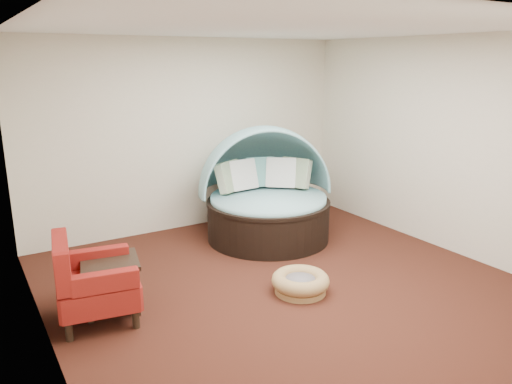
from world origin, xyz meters
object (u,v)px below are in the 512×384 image
canopy_daybed (266,187)px  red_armchair (91,282)px  pet_basket (300,282)px  side_table (111,278)px

canopy_daybed → red_armchair: bearing=-139.7°
canopy_daybed → red_armchair: (-2.75, -1.16, -0.33)m
pet_basket → red_armchair: size_ratio=0.76×
pet_basket → red_armchair: (-2.09, 0.56, 0.29)m
pet_basket → side_table: side_table is taller
side_table → canopy_daybed: bearing=22.1°
red_armchair → side_table: 0.27m
side_table → red_armchair: bearing=-147.9°
pet_basket → red_armchair: 2.19m
canopy_daybed → pet_basket: size_ratio=3.30×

